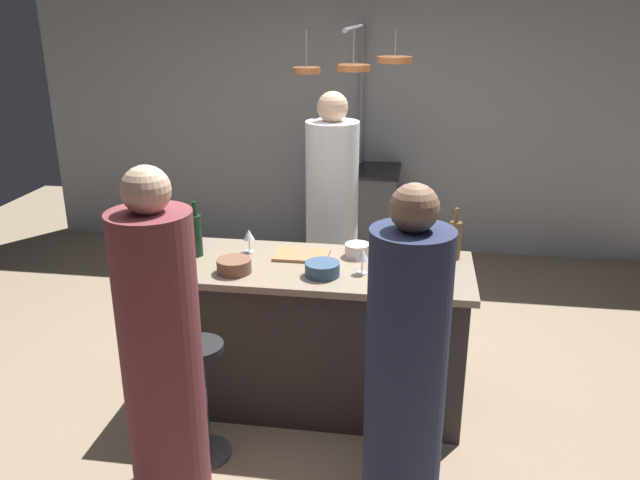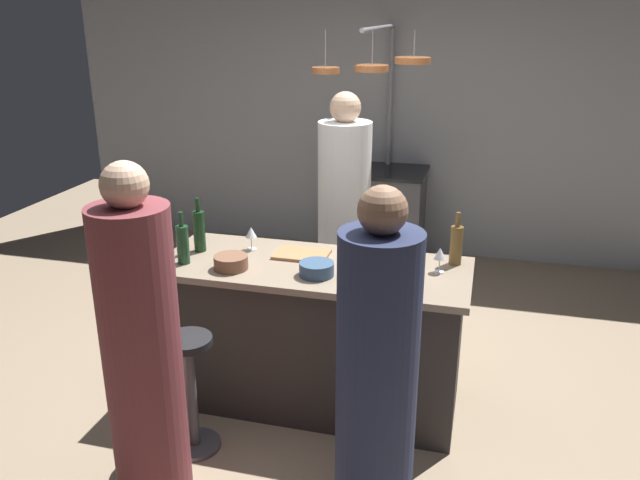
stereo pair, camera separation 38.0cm
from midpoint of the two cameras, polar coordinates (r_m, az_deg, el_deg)
name	(u,v)px [view 2 (the right image)]	position (r m, az deg, el deg)	size (l,w,h in m)	color
ground_plane	(314,398)	(4.12, 2.17, -13.94)	(9.00, 9.00, 0.00)	gray
back_wall	(392,119)	(6.32, 8.14, 10.61)	(6.40, 0.16, 2.60)	#9EA3A8
kitchen_island	(314,334)	(3.89, 2.26, -8.39)	(1.80, 0.72, 0.90)	#332D2B
stove_range	(382,215)	(6.13, 7.29, 2.15)	(0.80, 0.64, 0.89)	#47474C
chef	(344,225)	(4.63, 4.48, 1.26)	(0.37, 0.37, 1.77)	white
bar_stool_right	(380,417)	(3.34, 8.72, -15.41)	(0.28, 0.28, 0.68)	#4C4C51
guest_right	(376,387)	(2.84, 8.98, -12.86)	(0.35, 0.35, 1.66)	#262D4C
bar_stool_left	(191,388)	(3.56, -8.33, -12.98)	(0.28, 0.28, 0.68)	#4C4C51
guest_left	(143,356)	(3.04, -12.03, -10.17)	(0.36, 0.36, 1.71)	brown
overhead_pot_rack	(380,89)	(5.31, 7.48, 13.13)	(0.88, 1.45, 2.17)	gray
cutting_board	(302,254)	(3.83, 1.20, -1.33)	(0.32, 0.22, 0.02)	#997047
pepper_mill	(412,273)	(3.38, 11.41, -2.94)	(0.05, 0.05, 0.21)	#382319
wine_bottle_red	(199,230)	(3.90, -7.97, 0.81)	(0.07, 0.07, 0.33)	#143319
wine_bottle_amber	(456,244)	(3.79, 14.84, -0.43)	(0.07, 0.07, 0.31)	brown
wine_bottle_green	(183,244)	(3.73, -9.28, -0.38)	(0.07, 0.07, 0.31)	#193D23
wine_glass_by_chef	(440,255)	(3.66, 13.56, -1.34)	(0.07, 0.07, 0.15)	silver
wine_glass_near_right_guest	(251,233)	(3.90, -3.39, 0.55)	(0.07, 0.07, 0.15)	silver
wine_glass_near_left_guest	(357,257)	(3.54, 6.40, -1.61)	(0.07, 0.07, 0.15)	silver
mixing_bowl_ceramic	(357,251)	(3.81, 6.20, -1.07)	(0.15, 0.15, 0.08)	silver
mixing_bowl_blue	(317,269)	(3.54, 2.77, -2.65)	(0.19, 0.19, 0.08)	#334C6B
mixing_bowl_wooden	(231,262)	(3.64, -4.98, -2.04)	(0.19, 0.19, 0.08)	brown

